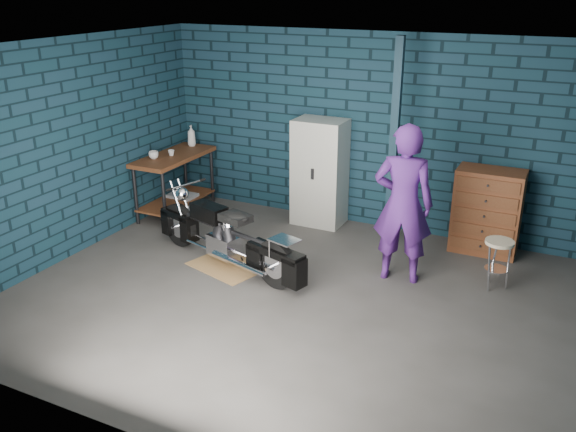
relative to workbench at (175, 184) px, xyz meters
name	(u,v)px	position (x,y,z in m)	size (l,w,h in m)	color
ground	(288,298)	(2.68, -1.66, -0.46)	(6.00, 6.00, 0.00)	#454341
room_walls	(310,120)	(2.68, -1.11, 1.45)	(6.02, 5.01, 2.71)	#102B38
support_post	(394,146)	(3.23, 0.29, 0.90)	(0.10, 0.10, 2.70)	#102532
workbench	(175,184)	(0.00, 0.00, 0.00)	(0.60, 1.40, 0.91)	brown
drip_mat	(228,265)	(1.65, -1.26, -0.45)	(0.88, 0.66, 0.01)	olive
motorcycle	(227,232)	(1.65, -1.26, 0.00)	(2.07, 0.56, 0.91)	black
person	(403,204)	(3.65, -0.65, 0.48)	(0.68, 0.45, 1.87)	#4C1E74
storage_bin	(183,202)	(0.02, 0.13, -0.33)	(0.42, 0.30, 0.26)	#989AA0
locker	(319,173)	(2.10, 0.57, 0.31)	(0.71, 0.51, 1.52)	beige
tool_chest	(487,212)	(4.42, 0.57, 0.10)	(0.83, 0.46, 1.10)	brown
shop_stool	(497,264)	(4.71, -0.41, -0.16)	(0.32, 0.32, 0.59)	#C2B292
cup_a	(154,155)	(-0.13, -0.30, 0.51)	(0.14, 0.14, 0.11)	#C2B292
cup_b	(171,153)	(0.00, -0.05, 0.50)	(0.09, 0.09, 0.09)	#C2B292
bottle	(191,135)	(-0.05, 0.56, 0.62)	(0.12, 0.12, 0.32)	#989AA0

